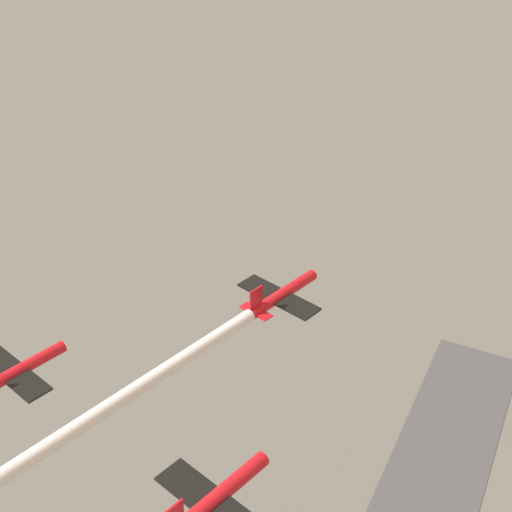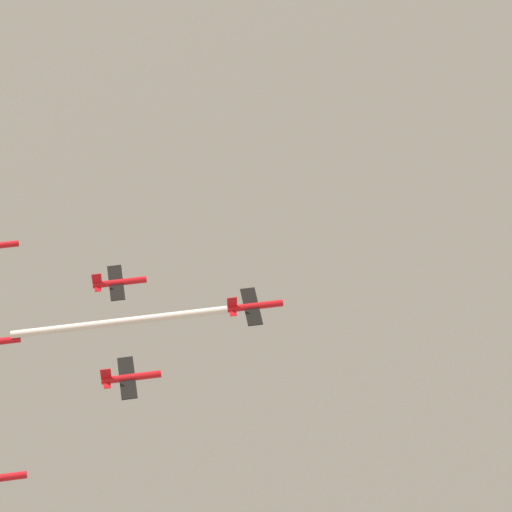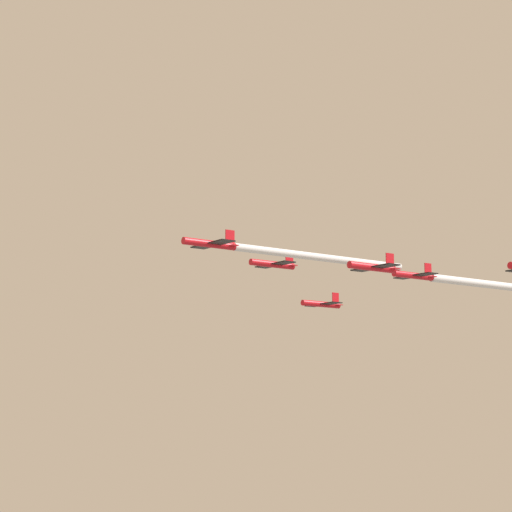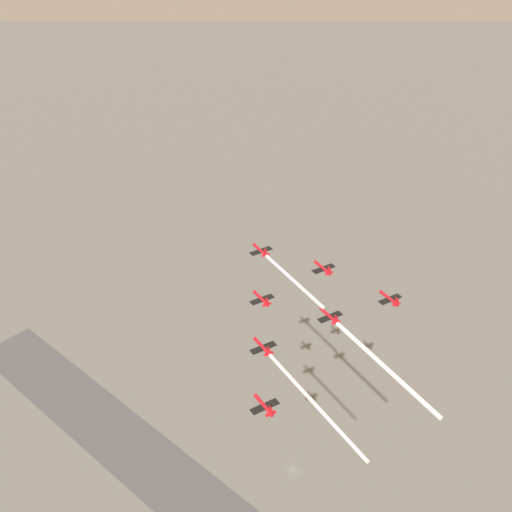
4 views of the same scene
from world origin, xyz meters
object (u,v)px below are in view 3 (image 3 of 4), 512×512
at_px(jet_1, 374,267).
at_px(jet_4, 414,275).
at_px(jet_5, 322,304).
at_px(jet_0, 211,244).
at_px(jet_2, 274,264).

bearing_deg(jet_1, jet_4, -59.53).
distance_m(jet_1, jet_4, 21.36).
distance_m(jet_4, jet_5, 21.71).
distance_m(jet_0, jet_1, 21.47).
bearing_deg(jet_2, jet_0, 120.47).
xyz_separation_m(jet_0, jet_2, (-2.54, -21.14, 0.36)).
bearing_deg(jet_1, jet_2, -0.00).
distance_m(jet_0, jet_5, 42.71).
height_order(jet_0, jet_4, jet_0).
relative_size(jet_2, jet_5, 1.00).
bearing_deg(jet_5, jet_1, 150.46).
height_order(jet_1, jet_2, jet_2).
distance_m(jet_2, jet_5, 21.61).
distance_m(jet_0, jet_4, 36.72).
xyz_separation_m(jet_0, jet_1, (-19.71, -8.05, -2.74)).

